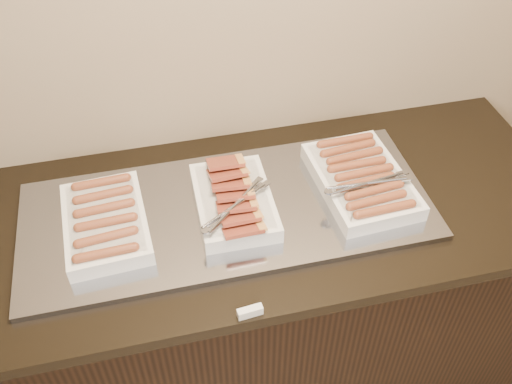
{
  "coord_description": "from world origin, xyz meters",
  "views": [
    {
      "loc": [
        -0.21,
        0.97,
        2.12
      ],
      "look_at": [
        0.07,
        2.13,
        0.97
      ],
      "focal_mm": 40.0,
      "sensor_mm": 36.0,
      "label": 1
    }
  ],
  "objects_px": {
    "warming_tray": "(228,211)",
    "dish_center": "(234,201)",
    "counter": "(238,300)",
    "dish_right": "(361,180)",
    "dish_left": "(105,222)"
  },
  "relations": [
    {
      "from": "counter",
      "to": "dish_center",
      "type": "bearing_deg",
      "value": -113.19
    },
    {
      "from": "counter",
      "to": "dish_left",
      "type": "xyz_separation_m",
      "value": [
        -0.37,
        0.0,
        0.5
      ]
    },
    {
      "from": "counter",
      "to": "dish_right",
      "type": "bearing_deg",
      "value": -0.52
    },
    {
      "from": "warming_tray",
      "to": "dish_left",
      "type": "height_order",
      "value": "dish_left"
    },
    {
      "from": "counter",
      "to": "warming_tray",
      "type": "xyz_separation_m",
      "value": [
        -0.02,
        0.0,
        0.46
      ]
    },
    {
      "from": "dish_left",
      "to": "dish_center",
      "type": "bearing_deg",
      "value": -4.03
    },
    {
      "from": "dish_center",
      "to": "dish_right",
      "type": "distance_m",
      "value": 0.39
    },
    {
      "from": "counter",
      "to": "dish_center",
      "type": "distance_m",
      "value": 0.5
    },
    {
      "from": "counter",
      "to": "dish_center",
      "type": "relative_size",
      "value": 5.92
    },
    {
      "from": "dish_center",
      "to": "warming_tray",
      "type": "bearing_deg",
      "value": 167.02
    },
    {
      "from": "dish_right",
      "to": "dish_left",
      "type": "bearing_deg",
      "value": 176.3
    },
    {
      "from": "warming_tray",
      "to": "dish_center",
      "type": "height_order",
      "value": "dish_center"
    },
    {
      "from": "warming_tray",
      "to": "dish_right",
      "type": "height_order",
      "value": "dish_right"
    },
    {
      "from": "counter",
      "to": "warming_tray",
      "type": "bearing_deg",
      "value": 180.0
    },
    {
      "from": "warming_tray",
      "to": "counter",
      "type": "bearing_deg",
      "value": 0.0
    }
  ]
}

